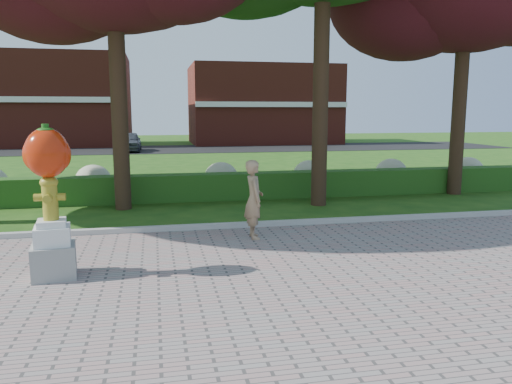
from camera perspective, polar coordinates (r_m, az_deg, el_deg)
ground at (r=8.56m, az=-3.55°, el=-9.06°), size 100.00×100.00×0.00m
curb at (r=11.41m, az=-5.66°, el=-4.03°), size 40.00×0.18×0.15m
lawn_hedge at (r=15.26m, az=-7.23°, el=0.55°), size 24.00×0.70×0.80m
hydrangea_row at (r=16.28m, az=-5.50°, el=1.65°), size 20.10×1.10×0.99m
street at (r=36.17m, az=-9.77°, el=4.85°), size 50.00×8.00×0.02m
building_left at (r=42.99m, az=-23.80°, el=9.54°), size 14.00×8.00×7.00m
building_right at (r=43.03m, az=0.71°, el=9.91°), size 12.00×8.00×6.40m
hydrant_sculpture at (r=8.49m, az=-22.49°, el=-0.60°), size 0.75×0.75×2.45m
woman at (r=10.40m, az=-0.24°, el=-0.83°), size 0.40×0.60×1.65m
parked_car at (r=34.61m, az=-14.36°, el=5.62°), size 1.61×3.91×1.32m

